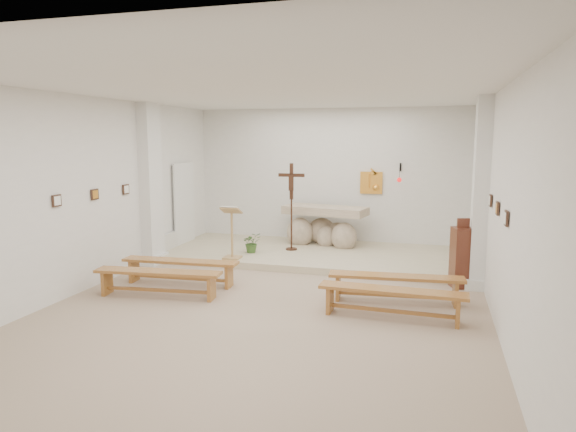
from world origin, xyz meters
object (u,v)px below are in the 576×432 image
(altar, at_px, (324,229))
(bench_left_second, at_px, (158,277))
(bench_left_front, at_px, (180,266))
(bench_right_second, at_px, (392,296))
(crucifix_stand, at_px, (291,200))
(bench_right_front, at_px, (396,282))
(lectern, at_px, (232,232))
(donation_pedestal, at_px, (462,257))

(altar, xyz_separation_m, bench_left_second, (-2.00, -4.48, -0.20))
(bench_left_front, distance_m, bench_right_second, 4.09)
(crucifix_stand, relative_size, bench_right_front, 0.90)
(bench_right_front, bearing_deg, bench_left_second, -173.71)
(lectern, relative_size, crucifix_stand, 0.58)
(bench_left_second, bearing_deg, donation_pedestal, 15.93)
(lectern, distance_m, bench_right_second, 4.39)
(altar, relative_size, bench_right_second, 0.95)
(altar, distance_m, donation_pedestal, 3.93)
(bench_right_front, bearing_deg, bench_right_second, -95.26)
(altar, distance_m, bench_left_second, 4.91)
(bench_right_second, bearing_deg, bench_left_front, 170.48)
(bench_left_second, bearing_deg, bench_left_front, 83.81)
(bench_right_front, distance_m, bench_left_second, 4.09)
(altar, distance_m, lectern, 2.60)
(bench_left_second, relative_size, bench_right_second, 1.01)
(altar, height_order, bench_right_second, altar)
(bench_left_front, bearing_deg, lectern, 73.44)
(bench_left_front, bearing_deg, altar, 57.99)
(lectern, bearing_deg, altar, 49.59)
(crucifix_stand, xyz_separation_m, donation_pedestal, (3.71, -1.61, -0.75))
(bench_right_second, bearing_deg, altar, 116.13)
(bench_right_front, relative_size, bench_right_second, 1.01)
(altar, relative_size, bench_right_front, 0.94)
(bench_left_front, relative_size, bench_left_second, 1.00)
(bench_left_second, distance_m, bench_right_second, 4.00)
(donation_pedestal, xyz_separation_m, bench_left_front, (-5.10, -1.26, -0.22))
(lectern, height_order, bench_left_front, lectern)
(altar, relative_size, lectern, 1.82)
(lectern, height_order, bench_left_second, lectern)
(bench_right_second, bearing_deg, lectern, 147.84)
(bench_right_front, bearing_deg, bench_left_front, 174.74)
(donation_pedestal, distance_m, bench_left_second, 5.51)
(bench_left_second, height_order, bench_right_second, same)
(altar, height_order, bench_right_front, altar)
(altar, bearing_deg, lectern, -118.19)
(bench_left_front, height_order, bench_right_second, same)
(bench_right_front, bearing_deg, crucifix_stand, 127.17)
(donation_pedestal, relative_size, bench_right_front, 0.57)
(altar, bearing_deg, donation_pedestal, -27.45)
(lectern, xyz_separation_m, bench_left_second, (-0.38, -2.46, -0.37))
(donation_pedestal, height_order, bench_left_second, donation_pedestal)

